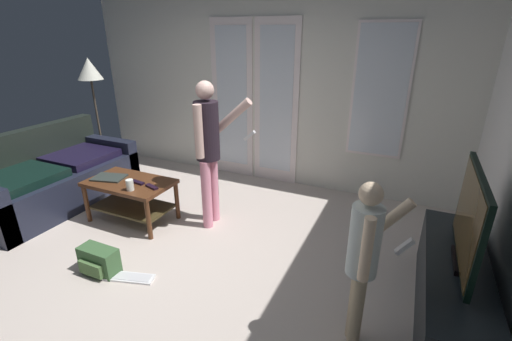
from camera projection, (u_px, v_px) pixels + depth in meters
ground_plane at (163, 264)px, 3.23m from camera, size 5.35×4.65×0.02m
wall_back_with_doors at (265, 84)px, 4.64m from camera, size 5.35×0.09×2.78m
leather_couch at (53, 179)px, 4.28m from camera, size 0.95×1.88×0.90m
coffee_table at (131, 192)px, 3.85m from camera, size 0.94×0.55×0.48m
tv_stand at (451, 292)px, 2.52m from camera, size 0.41×1.56×0.50m
flat_screen_tv at (469, 220)px, 2.30m from camera, size 0.08×0.95×0.67m
person_adult at (209, 143)px, 3.56m from camera, size 0.57×0.45×1.56m
person_child at (364, 255)px, 2.14m from camera, size 0.38×0.38×1.21m
floor_lamp at (90, 75)px, 4.92m from camera, size 0.34×0.34×1.66m
backpack at (99, 261)px, 3.07m from camera, size 0.36×0.20×0.24m
loose_keyboard at (129, 277)px, 3.02m from camera, size 0.46×0.25×0.02m
laptop_closed at (109, 178)px, 3.87m from camera, size 0.39×0.31×0.02m
cup_near_edge at (130, 185)px, 3.56m from camera, size 0.08×0.08×0.12m
tv_remote_black at (138, 182)px, 3.74m from camera, size 0.17×0.07×0.02m
dvd_remote_slim at (152, 187)px, 3.64m from camera, size 0.18×0.10×0.02m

